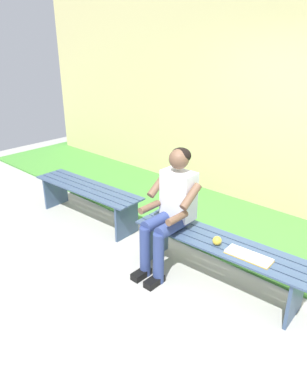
# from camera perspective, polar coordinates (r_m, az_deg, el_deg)

# --- Properties ---
(ground_plane) EXTENTS (10.00, 7.00, 0.04)m
(ground_plane) POSITION_cam_1_polar(r_m,az_deg,el_deg) (3.72, -12.81, -14.70)
(ground_plane) COLOR #9E9E99
(grass_strip) EXTENTS (9.00, 1.89, 0.03)m
(grass_strip) POSITION_cam_1_polar(r_m,az_deg,el_deg) (5.12, 8.53, -2.70)
(grass_strip) COLOR #478C38
(grass_strip) RESTS_ON ground
(brick_wall) EXTENTS (9.50, 0.24, 3.13)m
(brick_wall) POSITION_cam_1_polar(r_m,az_deg,el_deg) (5.05, 19.35, 14.40)
(brick_wall) COLOR #D1C684
(brick_wall) RESTS_ON ground
(bench_near) EXTENTS (1.78, 0.51, 0.48)m
(bench_near) POSITION_cam_1_polar(r_m,az_deg,el_deg) (3.51, 10.38, -9.37)
(bench_near) COLOR #384C6B
(bench_near) RESTS_ON ground
(bench_far) EXTENTS (1.68, 0.50, 0.48)m
(bench_far) POSITION_cam_1_polar(r_m,az_deg,el_deg) (4.75, -10.57, -0.44)
(bench_far) COLOR #384C6B
(bench_far) RESTS_ON ground
(person_seated) EXTENTS (0.50, 0.69, 1.28)m
(person_seated) POSITION_cam_1_polar(r_m,az_deg,el_deg) (3.53, 2.75, -2.32)
(person_seated) COLOR silver
(person_seated) RESTS_ON ground
(apple) EXTENTS (0.08, 0.08, 0.08)m
(apple) POSITION_cam_1_polar(r_m,az_deg,el_deg) (3.37, 10.17, -7.70)
(apple) COLOR gold
(apple) RESTS_ON bench_near
(book_open) EXTENTS (0.42, 0.18, 0.02)m
(book_open) POSITION_cam_1_polar(r_m,az_deg,el_deg) (3.27, 15.02, -9.91)
(book_open) COLOR white
(book_open) RESTS_ON bench_near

